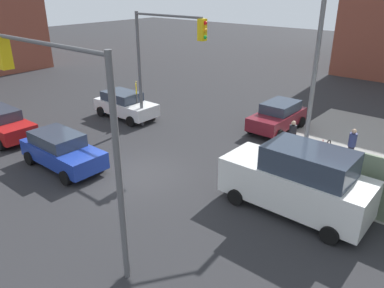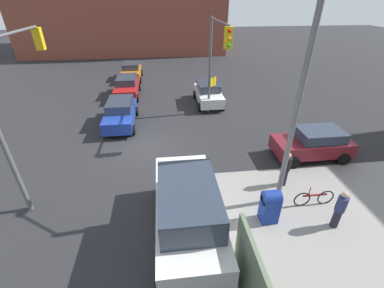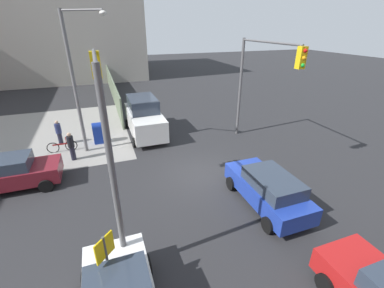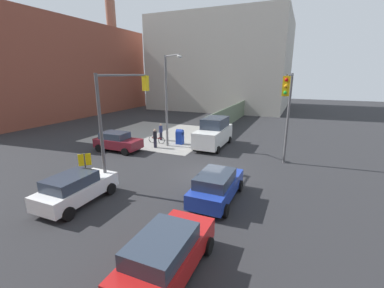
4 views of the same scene
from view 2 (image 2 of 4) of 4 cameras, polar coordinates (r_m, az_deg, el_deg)
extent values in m
plane|color=#28282B|center=(15.17, -10.32, -0.60)|extent=(120.00, 120.00, 0.00)
cylinder|color=#59595B|center=(18.37, 3.99, 16.37)|extent=(0.18, 0.18, 6.50)
cylinder|color=#59595B|center=(15.66, 6.06, 25.47)|extent=(4.53, 0.12, 0.12)
cube|color=yellow|center=(13.52, 8.06, 22.31)|extent=(0.32, 0.36, 1.00)
sphere|color=red|center=(13.31, 8.37, 23.56)|extent=(0.18, 0.18, 0.18)
sphere|color=orange|center=(13.35, 8.26, 22.20)|extent=(0.18, 0.18, 0.18)
sphere|color=green|center=(13.40, 8.15, 20.85)|extent=(0.18, 0.18, 0.18)
cylinder|color=#59595B|center=(11.18, -36.59, 0.55)|extent=(0.18, 0.18, 6.50)
cylinder|color=#59595B|center=(12.58, -35.88, 19.14)|extent=(5.25, 0.12, 0.12)
cube|color=yellow|center=(15.01, -30.92, 19.42)|extent=(0.32, 0.36, 1.00)
sphere|color=red|center=(15.14, -31.01, 20.73)|extent=(0.18, 0.18, 0.18)
sphere|color=orange|center=(15.18, -30.67, 19.57)|extent=(0.18, 0.18, 0.18)
sphere|color=green|center=(15.22, -30.34, 18.41)|extent=(0.18, 0.18, 0.18)
cylinder|color=slate|center=(9.79, 22.00, 5.92)|extent=(0.20, 0.20, 8.00)
cylinder|color=#4C4C4C|center=(19.89, 4.66, 11.28)|extent=(0.08, 0.08, 2.40)
cube|color=yellow|center=(19.63, 4.76, 13.63)|extent=(0.48, 0.48, 0.64)
cube|color=navy|center=(10.57, 16.81, -13.64)|extent=(0.56, 0.64, 1.15)
cylinder|color=navy|center=(10.19, 17.30, -11.30)|extent=(0.56, 0.64, 0.56)
cube|color=#1E389E|center=(17.83, -15.59, 6.15)|extent=(4.40, 1.80, 0.75)
cube|color=#2D3847|center=(17.90, -15.74, 8.50)|extent=(2.46, 1.58, 0.55)
cylinder|color=black|center=(16.51, -12.95, 3.08)|extent=(0.64, 0.22, 0.64)
cylinder|color=black|center=(16.83, -19.03, 2.66)|extent=(0.64, 0.22, 0.64)
cylinder|color=black|center=(19.22, -12.24, 7.16)|extent=(0.64, 0.22, 0.64)
cylinder|color=black|center=(19.49, -17.54, 6.74)|extent=(0.64, 0.22, 0.64)
cube|color=white|center=(20.82, 3.67, 10.74)|extent=(4.20, 1.80, 0.75)
cube|color=#2D3847|center=(20.93, 3.56, 12.72)|extent=(2.35, 1.58, 0.55)
cylinder|color=black|center=(19.83, 6.93, 8.38)|extent=(0.64, 0.22, 0.64)
cylinder|color=black|center=(19.50, 1.72, 8.21)|extent=(0.64, 0.22, 0.64)
cylinder|color=black|center=(22.43, 5.31, 11.13)|extent=(0.64, 0.22, 0.64)
cylinder|color=black|center=(22.14, 0.65, 10.99)|extent=(0.64, 0.22, 0.64)
cube|color=#B21919|center=(23.06, -14.23, 11.86)|extent=(4.32, 1.80, 0.75)
cube|color=#2D3847|center=(23.20, -14.35, 13.65)|extent=(2.42, 1.58, 0.55)
cylinder|color=black|center=(21.70, -12.10, 9.90)|extent=(0.64, 0.22, 0.64)
cylinder|color=black|center=(21.95, -16.84, 9.51)|extent=(0.64, 0.22, 0.64)
cylinder|color=black|center=(24.47, -11.64, 12.30)|extent=(0.64, 0.22, 0.64)
cylinder|color=black|center=(24.69, -15.89, 11.93)|extent=(0.64, 0.22, 0.64)
cube|color=orange|center=(27.92, -13.30, 15.16)|extent=(4.08, 1.80, 0.75)
cube|color=#2D3847|center=(28.08, -13.40, 16.61)|extent=(2.29, 1.58, 0.55)
cylinder|color=black|center=(26.60, -11.48, 13.77)|extent=(0.64, 0.22, 0.64)
cylinder|color=black|center=(26.81, -15.41, 13.43)|extent=(0.64, 0.22, 0.64)
cylinder|color=black|center=(29.27, -11.16, 15.32)|extent=(0.64, 0.22, 0.64)
cylinder|color=black|center=(29.46, -14.77, 15.00)|extent=(0.64, 0.22, 0.64)
cube|color=maroon|center=(15.09, 24.99, -0.33)|extent=(1.80, 4.02, 0.75)
cube|color=#2D3847|center=(14.97, 26.58, 1.89)|extent=(1.58, 2.25, 0.55)
cylinder|color=black|center=(13.97, 21.57, -3.87)|extent=(0.22, 0.64, 0.64)
cylinder|color=black|center=(15.31, 18.72, -0.14)|extent=(0.22, 0.64, 0.64)
cylinder|color=black|center=(15.40, 30.63, -2.91)|extent=(0.22, 0.64, 0.64)
cylinder|color=black|center=(16.63, 27.30, 0.43)|extent=(0.22, 0.64, 0.64)
cube|color=white|center=(9.30, -1.04, -15.53)|extent=(5.40, 2.10, 1.40)
cube|color=#2D3847|center=(8.19, -0.80, -12.10)|extent=(3.02, 1.85, 0.90)
cylinder|color=black|center=(11.10, -7.50, -11.59)|extent=(0.64, 0.22, 0.64)
cylinder|color=black|center=(11.21, 3.47, -10.83)|extent=(0.64, 0.22, 0.64)
cylinder|color=black|center=(8.72, -7.40, -27.92)|extent=(0.64, 0.22, 0.64)
cylinder|color=black|center=(8.86, 7.94, -26.53)|extent=(0.64, 0.22, 0.64)
cylinder|color=black|center=(12.19, 20.36, -4.17)|extent=(0.36, 0.36, 0.66)
sphere|color=tan|center=(11.95, 20.73, -2.42)|extent=(0.23, 0.23, 0.23)
cylinder|color=#1E1E2D|center=(12.60, 19.75, -6.98)|extent=(0.28, 0.28, 0.83)
cylinder|color=navy|center=(10.96, 30.32, -11.43)|extent=(0.36, 0.36, 0.64)
sphere|color=tan|center=(10.71, 30.91, -9.68)|extent=(0.22, 0.22, 0.22)
cylinder|color=#1E1E2D|center=(11.42, 29.35, -14.19)|extent=(0.28, 0.28, 0.81)
torus|color=black|center=(12.32, 27.54, -10.47)|extent=(0.05, 0.71, 0.71)
torus|color=black|center=(11.81, 23.24, -11.24)|extent=(0.05, 0.71, 0.71)
cube|color=maroon|center=(11.95, 25.63, -10.20)|extent=(0.04, 1.04, 0.08)
cylinder|color=maroon|center=(11.66, 24.71, -9.50)|extent=(0.04, 0.04, 0.40)
torus|color=black|center=(21.20, 6.90, 9.90)|extent=(0.71, 0.05, 0.71)
torus|color=black|center=(22.16, 6.30, 10.85)|extent=(0.71, 0.05, 0.71)
cube|color=black|center=(21.62, 6.62, 10.83)|extent=(1.04, 0.04, 0.08)
cylinder|color=black|center=(21.80, 6.50, 11.68)|extent=(0.04, 0.04, 0.40)
camera|label=1|loc=(11.13, -89.08, 1.43)|focal=35.00mm
camera|label=3|loc=(23.96, 1.39, 29.37)|focal=24.00mm
camera|label=4|loc=(28.81, -22.28, 26.04)|focal=24.00mm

